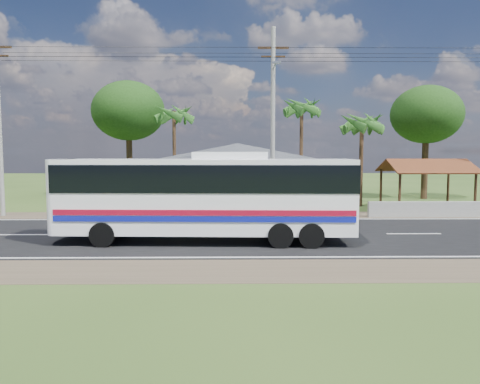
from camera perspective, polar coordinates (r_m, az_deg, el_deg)
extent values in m
plane|color=#2D4719|center=(21.55, -2.61, -5.22)|extent=(120.00, 120.00, 0.00)
cube|color=black|center=(21.54, -2.61, -5.19)|extent=(120.00, 10.00, 0.02)
cube|color=brown|center=(27.96, -2.19, -2.85)|extent=(120.00, 3.00, 0.01)
cube|color=brown|center=(15.20, -3.38, -9.55)|extent=(120.00, 3.00, 0.01)
cube|color=silver|center=(26.18, -2.29, -3.34)|extent=(120.00, 0.15, 0.01)
cube|color=silver|center=(16.94, -3.11, -7.96)|extent=(120.00, 0.15, 0.01)
cube|color=silver|center=(21.54, -2.61, -5.15)|extent=(120.00, 0.15, 0.01)
cube|color=tan|center=(34.27, -0.27, 1.28)|extent=(10.00, 8.00, 3.20)
cube|color=#4C4F54|center=(34.20, -0.27, 4.04)|extent=(10.60, 8.60, 0.10)
pyramid|color=#4C4F54|center=(34.20, -0.27, 5.97)|extent=(12.40, 10.00, 1.20)
cube|color=black|center=(30.37, -5.87, 0.97)|extent=(1.20, 0.08, 1.20)
cube|color=black|center=(30.25, -0.20, 0.98)|extent=(1.20, 0.08, 1.20)
cube|color=black|center=(30.43, 5.46, 0.98)|extent=(1.20, 0.08, 1.20)
cylinder|color=#3A2715|center=(29.75, 18.88, -0.13)|extent=(0.16, 0.16, 2.60)
cylinder|color=#3A2715|center=(33.15, 16.79, 0.42)|extent=(0.16, 0.16, 2.60)
cylinder|color=#3A2715|center=(31.59, 26.76, -0.11)|extent=(0.16, 0.16, 2.60)
cylinder|color=#3A2715|center=(34.81, 24.03, 0.41)|extent=(0.16, 0.16, 2.60)
cube|color=brown|center=(31.15, 22.52, 2.93)|extent=(5.20, 2.28, 0.90)
cube|color=brown|center=(33.18, 21.02, 3.08)|extent=(5.20, 2.28, 0.90)
cube|color=#3A2715|center=(32.15, 21.77, 3.63)|extent=(5.20, 0.12, 0.12)
cube|color=#9E9E99|center=(29.28, 21.96, -1.97)|extent=(7.00, 0.30, 0.90)
cylinder|color=#9E9E99|center=(27.84, 4.02, 8.45)|extent=(0.26, 0.26, 11.00)
cube|color=#3A2715|center=(28.43, 4.08, 17.13)|extent=(1.80, 0.12, 0.12)
cube|color=#3A2715|center=(28.33, 4.07, 16.14)|extent=(1.40, 0.10, 0.10)
cylinder|color=gray|center=(27.22, 4.25, 15.10)|extent=(0.08, 2.00, 0.08)
cube|color=gray|center=(26.24, 4.44, 15.48)|extent=(0.50, 0.18, 0.12)
cylinder|color=black|center=(28.85, -12.67, 16.44)|extent=(16.00, 0.02, 0.02)
cylinder|color=black|center=(29.95, 19.11, 15.86)|extent=(15.00, 0.02, 0.02)
cylinder|color=#47301E|center=(33.39, 14.54, 3.43)|extent=(0.28, 0.28, 6.00)
cylinder|color=#47301E|center=(37.08, 7.47, 4.85)|extent=(0.28, 0.28, 7.50)
cylinder|color=#47301E|center=(37.49, -8.00, 4.46)|extent=(0.28, 0.28, 7.00)
cylinder|color=#47301E|center=(40.15, -13.32, 3.66)|extent=(0.50, 0.50, 5.95)
ellipsoid|color=#16330D|center=(40.28, -13.44, 9.61)|extent=(6.00, 6.00, 4.92)
cylinder|color=#47301E|center=(40.24, 21.61, 3.20)|extent=(0.50, 0.50, 5.60)
ellipsoid|color=#16330D|center=(40.33, 21.79, 8.77)|extent=(5.60, 5.60, 4.59)
cube|color=white|center=(19.57, -4.12, -0.44)|extent=(12.22, 3.02, 3.03)
cube|color=black|center=(19.51, -4.13, 1.78)|extent=(12.28, 3.08, 1.11)
cube|color=black|center=(21.02, -20.81, 0.73)|extent=(0.22, 2.33, 1.82)
cube|color=maroon|center=(18.36, -4.50, -2.54)|extent=(11.92, 0.53, 0.22)
cube|color=#0D1798|center=(18.40, -4.49, -3.32)|extent=(11.92, 0.53, 0.22)
cube|color=white|center=(19.41, -1.17, 4.46)|extent=(3.10, 1.74, 0.30)
cylinder|color=black|center=(19.46, -16.41, -5.01)|extent=(1.02, 0.39, 1.01)
cylinder|color=black|center=(21.65, -14.52, -3.97)|extent=(1.02, 0.39, 1.01)
cylinder|color=black|center=(18.56, 4.96, -5.31)|extent=(1.02, 0.39, 1.01)
cylinder|color=black|center=(20.84, 4.58, -4.17)|extent=(1.02, 0.39, 1.01)
cylinder|color=black|center=(18.67, 8.69, -5.29)|extent=(1.02, 0.39, 1.01)
cylinder|color=black|center=(20.94, 7.90, -4.16)|extent=(1.02, 0.39, 1.01)
imported|color=black|center=(26.72, -3.80, -2.23)|extent=(1.84, 0.92, 0.93)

